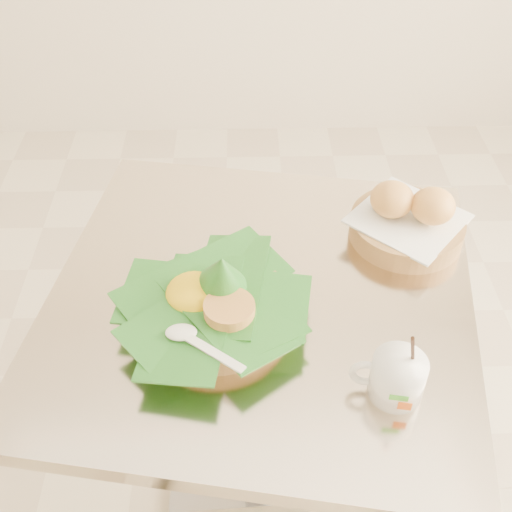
{
  "coord_description": "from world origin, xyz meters",
  "views": [
    {
      "loc": [
        0.07,
        -0.71,
        1.52
      ],
      "look_at": [
        0.09,
        0.05,
        0.82
      ],
      "focal_mm": 45.0,
      "sensor_mm": 36.0,
      "label": 1
    }
  ],
  "objects_px": {
    "cafe_table": "(260,374)",
    "coffee_mug": "(396,376)",
    "bread_basket": "(408,220)",
    "rice_basket": "(214,300)"
  },
  "relations": [
    {
      "from": "cafe_table",
      "to": "coffee_mug",
      "type": "xyz_separation_m",
      "value": [
        0.18,
        -0.2,
        0.26
      ]
    },
    {
      "from": "cafe_table",
      "to": "bread_basket",
      "type": "xyz_separation_m",
      "value": [
        0.27,
        0.14,
        0.26
      ]
    },
    {
      "from": "rice_basket",
      "to": "cafe_table",
      "type": "bearing_deg",
      "value": 35.38
    },
    {
      "from": "rice_basket",
      "to": "bread_basket",
      "type": "relative_size",
      "value": 1.21
    },
    {
      "from": "rice_basket",
      "to": "coffee_mug",
      "type": "bearing_deg",
      "value": -30.17
    },
    {
      "from": "cafe_table",
      "to": "bread_basket",
      "type": "relative_size",
      "value": 3.29
    },
    {
      "from": "cafe_table",
      "to": "coffee_mug",
      "type": "distance_m",
      "value": 0.38
    },
    {
      "from": "cafe_table",
      "to": "rice_basket",
      "type": "relative_size",
      "value": 2.71
    },
    {
      "from": "cafe_table",
      "to": "coffee_mug",
      "type": "bearing_deg",
      "value": -47.89
    },
    {
      "from": "rice_basket",
      "to": "bread_basket",
      "type": "height_order",
      "value": "rice_basket"
    }
  ]
}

